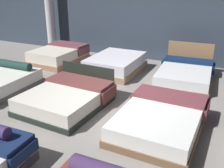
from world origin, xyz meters
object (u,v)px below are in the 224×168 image
(bed_5, at_px, (67,97))
(bed_10, at_px, (185,74))
(bed_9, at_px, (116,64))
(support_pillar, at_px, (49,8))
(bed_8, at_px, (59,55))
(bed_6, at_px, (160,119))

(bed_5, relative_size, bed_10, 0.93)
(bed_5, height_order, bed_10, bed_10)
(bed_9, bearing_deg, bed_10, 4.12)
(bed_10, xyz_separation_m, support_pillar, (-5.89, 1.32, 1.53))
(bed_5, height_order, bed_8, bed_5)
(bed_5, relative_size, bed_9, 1.00)
(support_pillar, bearing_deg, bed_9, -21.57)
(bed_8, xyz_separation_m, bed_10, (4.55, 0.03, -0.05))
(bed_10, bearing_deg, support_pillar, 164.29)
(bed_10, distance_m, support_pillar, 6.23)
(bed_6, distance_m, bed_10, 2.98)
(bed_6, relative_size, bed_8, 1.07)
(bed_5, bearing_deg, bed_10, 55.79)
(bed_9, bearing_deg, bed_8, 178.13)
(bed_8, xyz_separation_m, bed_9, (2.33, -0.10, -0.01))
(bed_6, height_order, bed_8, bed_8)
(bed_9, relative_size, bed_10, 0.93)
(bed_5, bearing_deg, bed_6, 1.58)
(bed_6, bearing_deg, bed_8, 148.70)
(bed_6, distance_m, bed_9, 3.65)
(bed_9, relative_size, support_pillar, 0.58)
(bed_8, relative_size, bed_9, 1.00)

